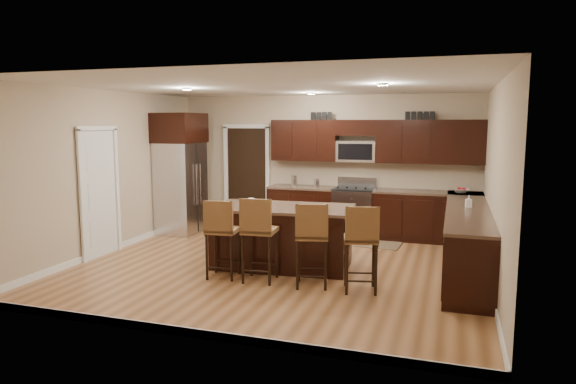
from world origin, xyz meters
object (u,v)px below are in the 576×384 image
(island, at_px, (282,238))
(stool_mid, at_px, (258,230))
(stool_right, at_px, (312,235))
(range, at_px, (354,212))
(stool_extra, at_px, (361,238))
(refrigerator, at_px, (181,172))
(stool_left, at_px, (221,230))

(island, distance_m, stool_mid, 0.90)
(island, height_order, stool_right, stool_right)
(range, height_order, stool_mid, stool_mid)
(stool_right, relative_size, stool_extra, 1.00)
(refrigerator, distance_m, stool_extra, 4.75)
(stool_right, relative_size, refrigerator, 0.48)
(range, height_order, island, range)
(island, height_order, stool_left, stool_left)
(island, height_order, stool_extra, stool_extra)
(stool_left, distance_m, stool_right, 1.30)
(range, bearing_deg, stool_left, -110.81)
(range, height_order, stool_extra, stool_extra)
(range, relative_size, refrigerator, 0.47)
(stool_mid, distance_m, stool_right, 0.75)
(stool_left, bearing_deg, stool_right, -6.51)
(refrigerator, bearing_deg, stool_right, -36.74)
(stool_left, bearing_deg, refrigerator, 122.82)
(stool_left, bearing_deg, stool_mid, -6.89)
(stool_left, height_order, stool_mid, stool_mid)
(range, bearing_deg, stool_right, -88.96)
(stool_left, relative_size, refrigerator, 0.47)
(stool_mid, distance_m, refrigerator, 3.65)
(range, height_order, refrigerator, refrigerator)
(stool_mid, xyz_separation_m, stool_right, (0.75, 0.00, -0.02))
(stool_mid, bearing_deg, refrigerator, 131.64)
(range, distance_m, island, 2.51)
(stool_left, xyz_separation_m, stool_mid, (0.55, -0.00, 0.03))
(stool_mid, relative_size, stool_right, 1.03)
(island, xyz_separation_m, stool_mid, (-0.05, -0.85, 0.30))
(stool_right, height_order, refrigerator, refrigerator)
(island, relative_size, stool_left, 1.94)
(island, relative_size, refrigerator, 0.92)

